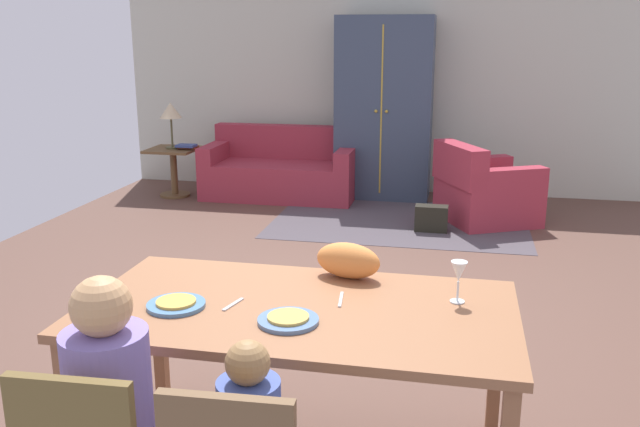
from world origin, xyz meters
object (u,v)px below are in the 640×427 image
plate_near_child (288,320)px  cat (348,260)px  table_lamp (171,112)px  book_lower (188,147)px  armchair (483,192)px  side_table (174,165)px  plate_near_man (176,305)px  couch (282,171)px  armoire (384,109)px  handbag (431,218)px  book_upper (186,146)px  dining_table (299,320)px  wine_glass (459,273)px

plate_near_child → cat: cat is taller
table_lamp → book_lower: (0.18, 0.05, -0.41)m
armchair → side_table: (-3.60, 0.42, 0.06)m
plate_near_man → table_lamp: (-2.18, 4.91, 0.24)m
couch → armoire: bearing=11.6°
cat → handbag: cat is taller
armchair → cat: bearing=-100.8°
book_upper → handbag: size_ratio=0.69×
cat → book_upper: size_ratio=1.45×
dining_table → wine_glass: (0.67, 0.18, 0.20)m
armchair → armoire: (-1.15, 0.93, 0.73)m
dining_table → side_table: dining_table is taller
plate_near_child → book_lower: size_ratio=1.14×
cat → armchair: cat is taller
couch → armoire: size_ratio=0.85×
side_table → plate_near_man: bearing=-66.1°
table_lamp → book_lower: 0.45m
plate_near_child → book_lower: plate_near_child is taller
dining_table → armchair: 4.48m
dining_table → table_lamp: 5.50m
armoire → side_table: bearing=-168.4°
armoire → side_table: (-2.45, -0.50, -0.67)m
armoire → dining_table: bearing=-87.4°
couch → book_upper: size_ratio=8.12×
dining_table → table_lamp: table_lamp is taller
wine_glass → book_upper: size_ratio=0.85×
table_lamp → armoire: bearing=11.6°
table_lamp → handbag: (3.10, -0.90, -0.88)m
plate_near_man → handbag: plate_near_man is taller
wine_glass → book_upper: 5.59m
plate_near_man → cat: cat is taller
dining_table → wine_glass: wine_glass is taller
dining_table → book_lower: 5.45m
armchair → table_lamp: bearing=173.3°
plate_near_man → armoire: size_ratio=0.12×
couch → wine_glass: bearing=-66.7°
side_table → book_upper: 0.31m
dining_table → armoire: size_ratio=0.88×
plate_near_man → book_lower: 5.35m
plate_near_child → couch: size_ratio=0.14×
book_upper → handbag: (2.92, -0.88, -0.49)m
armoire → book_lower: bearing=-168.7°
dining_table → couch: 5.26m
plate_near_child → wine_glass: 0.77m
side_table → handbag: (3.10, -0.90, -0.25)m
wine_glass → side_table: bearing=126.1°
plate_near_man → armchair: 4.73m
armoire → plate_near_child: bearing=-87.5°
armchair → table_lamp: (-3.60, 0.42, 0.69)m
couch → side_table: couch is taller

